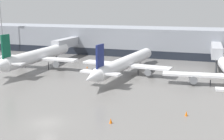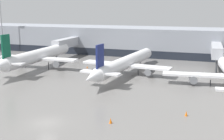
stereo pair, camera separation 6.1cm
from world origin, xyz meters
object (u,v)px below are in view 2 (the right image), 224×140
traffic_cone_1 (87,67)px  traffic_cone_4 (111,121)px  traffic_cone_0 (186,114)px  parked_jet_4 (125,63)px  apron_light_mast_3 (0,9)px  parked_jet_1 (38,56)px

traffic_cone_1 → traffic_cone_4: 36.56m
traffic_cone_0 → traffic_cone_1: traffic_cone_0 is taller
traffic_cone_4 → parked_jet_4: bearing=101.9°
parked_jet_4 → apron_light_mast_3: 55.86m
traffic_cone_1 → apron_light_mast_3: 45.31m
traffic_cone_4 → apron_light_mast_3: size_ratio=0.04×
traffic_cone_0 → traffic_cone_4: size_ratio=0.97×
apron_light_mast_3 → traffic_cone_0: bearing=-32.4°
parked_jet_1 → traffic_cone_1: (12.10, 4.23, -2.96)m
parked_jet_1 → traffic_cone_0: parked_jet_1 is taller
parked_jet_1 → apron_light_mast_3: size_ratio=1.86×
parked_jet_4 → traffic_cone_1: (-11.30, 3.10, -2.37)m
traffic_cone_0 → traffic_cone_1: 37.62m
apron_light_mast_3 → traffic_cone_1: bearing=-22.3°
parked_jet_1 → parked_jet_4: 23.43m
traffic_cone_4 → apron_light_mast_3: apron_light_mast_3 is taller
traffic_cone_1 → apron_light_mast_3: apron_light_mast_3 is taller
parked_jet_4 → traffic_cone_0: parked_jet_4 is taller
traffic_cone_1 → traffic_cone_4: traffic_cone_4 is taller
traffic_cone_0 → apron_light_mast_3: (-66.66, 42.34, 14.82)m
parked_jet_4 → traffic_cone_1: parked_jet_4 is taller
traffic_cone_1 → parked_jet_4: bearing=-15.3°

